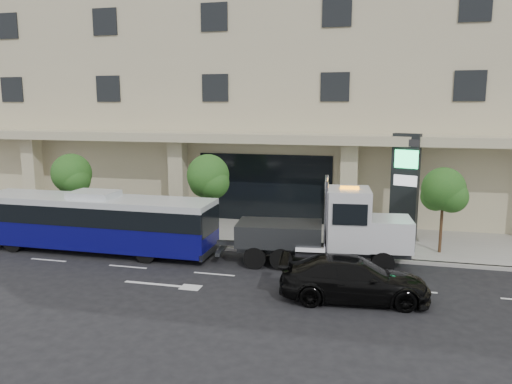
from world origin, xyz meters
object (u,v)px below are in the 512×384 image
(tow_truck, at_px, (331,230))
(black_sedan, at_px, (354,279))
(city_bus, at_px, (95,221))
(signage_pylon, at_px, (405,186))

(tow_truck, bearing_deg, black_sedan, -77.91)
(city_bus, bearing_deg, black_sedan, -14.10)
(city_bus, xyz_separation_m, signage_pylon, (14.47, 5.43, 1.42))
(black_sedan, bearing_deg, city_bus, 69.28)
(city_bus, bearing_deg, signage_pylon, 20.80)
(black_sedan, distance_m, signage_pylon, 9.10)
(tow_truck, xyz_separation_m, black_sedan, (1.21, -3.76, -0.82))
(city_bus, distance_m, tow_truck, 11.21)
(city_bus, bearing_deg, tow_truck, 3.25)
(city_bus, distance_m, signage_pylon, 15.52)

